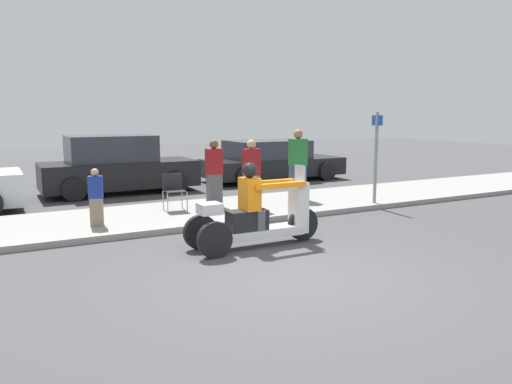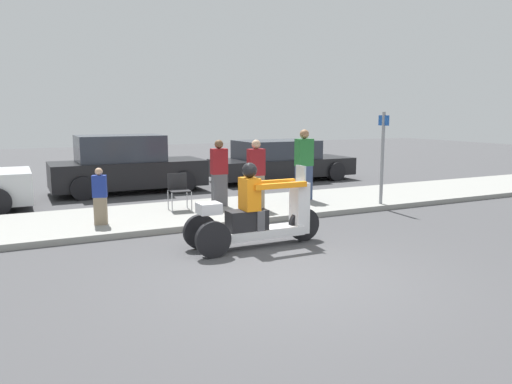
# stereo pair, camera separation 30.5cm
# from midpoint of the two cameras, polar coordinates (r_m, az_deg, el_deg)

# --- Properties ---
(ground_plane) EXTENTS (60.00, 60.00, 0.00)m
(ground_plane) POSITION_cam_midpoint_polar(r_m,az_deg,el_deg) (7.20, 3.01, -9.54)
(ground_plane) COLOR #424244
(sidewalk_strip) EXTENTS (28.00, 2.80, 0.12)m
(sidewalk_strip) POSITION_cam_midpoint_polar(r_m,az_deg,el_deg) (11.24, -9.25, -2.56)
(sidewalk_strip) COLOR gray
(sidewalk_strip) RESTS_ON ground
(motorcycle_trike) EXTENTS (2.47, 0.70, 1.47)m
(motorcycle_trike) POSITION_cam_midpoint_polar(r_m,az_deg,el_deg) (8.58, -1.02, -2.87)
(motorcycle_trike) COLOR black
(motorcycle_trike) RESTS_ON ground
(spectator_with_child) EXTENTS (0.43, 0.26, 1.77)m
(spectator_with_child) POSITION_cam_midpoint_polar(r_m,az_deg,el_deg) (12.63, 4.11, 3.00)
(spectator_with_child) COLOR #38476B
(spectator_with_child) RESTS_ON sidewalk_strip
(spectator_by_tree) EXTENTS (0.39, 0.25, 1.58)m
(spectator_by_tree) POSITION_cam_midpoint_polar(r_m,az_deg,el_deg) (11.39, -1.30, 1.89)
(spectator_by_tree) COLOR gray
(spectator_by_tree) RESTS_ON sidewalk_strip
(spectator_mid_group) EXTENTS (0.38, 0.24, 1.56)m
(spectator_mid_group) POSITION_cam_midpoint_polar(r_m,az_deg,el_deg) (11.71, -5.55, 2.01)
(spectator_mid_group) COLOR #515156
(spectator_mid_group) RESTS_ON sidewalk_strip
(spectator_far_back) EXTENTS (0.30, 0.23, 1.12)m
(spectator_far_back) POSITION_cam_midpoint_polar(r_m,az_deg,el_deg) (10.16, -18.64, -0.69)
(spectator_far_back) COLOR gray
(spectator_far_back) RESTS_ON sidewalk_strip
(folding_chair_curbside) EXTENTS (0.50, 0.50, 0.82)m
(folding_chair_curbside) POSITION_cam_midpoint_polar(r_m,az_deg,el_deg) (11.39, -10.15, 0.45)
(folding_chair_curbside) COLOR #A5A8AD
(folding_chair_curbside) RESTS_ON sidewalk_strip
(parked_car_lot_center) EXTENTS (4.34, 1.94, 1.67)m
(parked_car_lot_center) POSITION_cam_midpoint_polar(r_m,az_deg,el_deg) (14.96, -16.16, 2.83)
(parked_car_lot_center) COLOR black
(parked_car_lot_center) RESTS_ON ground
(parked_car_lot_left) EXTENTS (4.83, 2.11, 1.38)m
(parked_car_lot_left) POSITION_cam_midpoint_polar(r_m,az_deg,el_deg) (17.13, 1.24, 3.54)
(parked_car_lot_left) COLOR black
(parked_car_lot_left) RESTS_ON ground
(street_sign) EXTENTS (0.08, 0.36, 2.20)m
(street_sign) POSITION_cam_midpoint_polar(r_m,az_deg,el_deg) (12.36, 12.86, 4.27)
(street_sign) COLOR gray
(street_sign) RESTS_ON sidewalk_strip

